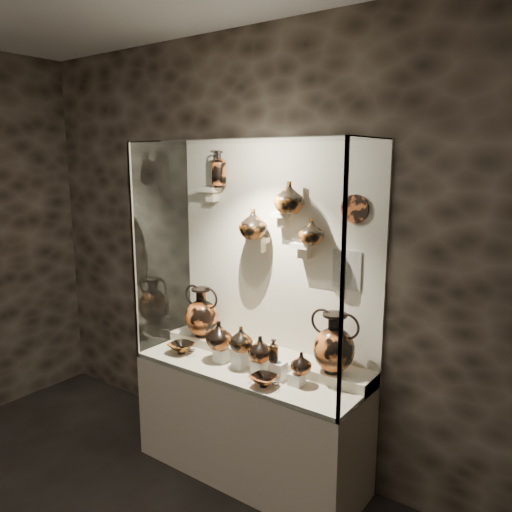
{
  "coord_description": "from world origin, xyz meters",
  "views": [
    {
      "loc": [
        1.99,
        -0.48,
        2.28
      ],
      "look_at": [
        0.0,
        2.25,
        1.62
      ],
      "focal_mm": 35.0,
      "sensor_mm": 36.0,
      "label": 1
    }
  ],
  "objects": [
    {
      "name": "ovoid_vase_b",
      "position": [
        0.19,
        2.37,
        2.02
      ],
      "size": [
        0.27,
        0.27,
        0.21
      ],
      "primitive_type": "imported",
      "rotation": [
        0.0,
        0.0,
        0.41
      ],
      "color": "#964F1A",
      "rests_on": "bracket_cb"
    },
    {
      "name": "frame_post_left",
      "position": [
        -0.84,
        1.89,
        1.6
      ],
      "size": [
        0.02,
        0.02,
        1.6
      ],
      "primitive_type": "cube",
      "color": "gray",
      "rests_on": "plinth"
    },
    {
      "name": "kylix_right",
      "position": [
        0.26,
        1.98,
        0.87
      ],
      "size": [
        0.28,
        0.26,
        0.09
      ],
      "primitive_type": null,
      "rotation": [
        0.0,
        0.0,
        -0.39
      ],
      "color": "#C35D25",
      "rests_on": "front_tier"
    },
    {
      "name": "back_panel",
      "position": [
        0.0,
        2.5,
        1.6
      ],
      "size": [
        1.7,
        0.03,
        1.6
      ],
      "primitive_type": "cube",
      "color": "beige",
      "rests_on": "plinth"
    },
    {
      "name": "jug_a",
      "position": [
        -0.24,
        2.13,
        1.03
      ],
      "size": [
        0.22,
        0.22,
        0.2
      ],
      "primitive_type": "imported",
      "rotation": [
        0.0,
        0.0,
        -0.12
      ],
      "color": "#C35D25",
      "rests_on": "pedestal_a"
    },
    {
      "name": "info_placard",
      "position": [
        0.58,
        2.47,
        1.56
      ],
      "size": [
        0.2,
        0.01,
        0.26
      ],
      "primitive_type": "cube",
      "color": "beige",
      "rests_on": "back_panel"
    },
    {
      "name": "amphora_left",
      "position": [
        -0.57,
        2.31,
        1.1
      ],
      "size": [
        0.36,
        0.36,
        0.39
      ],
      "primitive_type": null,
      "rotation": [
        0.0,
        0.0,
        -0.16
      ],
      "color": "#C35D25",
      "rests_on": "rear_tier"
    },
    {
      "name": "ovoid_vase_a",
      "position": [
        -0.11,
        2.37,
        1.82
      ],
      "size": [
        0.22,
        0.22,
        0.21
      ],
      "primitive_type": "imported",
      "rotation": [
        0.0,
        0.0,
        -0.06
      ],
      "color": "#964F1A",
      "rests_on": "bracket_ca"
    },
    {
      "name": "glass_right",
      "position": [
        0.85,
        2.18,
        1.6
      ],
      "size": [
        0.01,
        0.6,
        1.6
      ],
      "primitive_type": "cube",
      "color": "white",
      "rests_on": "plinth"
    },
    {
      "name": "jug_e",
      "position": [
        0.44,
        2.15,
        0.98
      ],
      "size": [
        0.15,
        0.15,
        0.14
      ],
      "primitive_type": "imported",
      "rotation": [
        0.0,
        0.0,
        0.11
      ],
      "color": "#C35D25",
      "rests_on": "pedestal_e"
    },
    {
      "name": "jug_b",
      "position": [
        -0.03,
        2.12,
        1.05
      ],
      "size": [
        0.19,
        0.19,
        0.18
      ],
      "primitive_type": "imported",
      "rotation": [
        0.0,
        0.0,
        -0.15
      ],
      "color": "#964F1A",
      "rests_on": "pedestal_b"
    },
    {
      "name": "kylix_left",
      "position": [
        -0.56,
        2.07,
        0.88
      ],
      "size": [
        0.25,
        0.22,
        0.1
      ],
      "primitive_type": null,
      "rotation": [
        0.0,
        0.0,
        -0.04
      ],
      "color": "#964F1A",
      "rests_on": "front_tier"
    },
    {
      "name": "bracket_ca",
      "position": [
        -0.1,
        2.42,
        1.7
      ],
      "size": [
        0.14,
        0.12,
        0.04
      ],
      "primitive_type": "cube",
      "color": "beige",
      "rests_on": "back_panel"
    },
    {
      "name": "ovoid_vase_c",
      "position": [
        0.36,
        2.39,
        1.81
      ],
      "size": [
        0.22,
        0.22,
        0.18
      ],
      "primitive_type": "imported",
      "rotation": [
        0.0,
        0.0,
        0.43
      ],
      "color": "#964F1A",
      "rests_on": "bracket_cc"
    },
    {
      "name": "bracket_cb",
      "position": [
        0.1,
        2.42,
        1.9
      ],
      "size": [
        0.1,
        0.12,
        0.04
      ],
      "primitive_type": "cube",
      "color": "beige",
      "rests_on": "back_panel"
    },
    {
      "name": "pedestal_c",
      "position": [
        0.12,
        2.13,
        0.88
      ],
      "size": [
        0.09,
        0.09,
        0.09
      ],
      "primitive_type": "cube",
      "color": "silver",
      "rests_on": "front_tier"
    },
    {
      "name": "glass_top",
      "position": [
        0.0,
        2.18,
        2.4
      ],
      "size": [
        1.7,
        0.6,
        0.01
      ],
      "primitive_type": "cube",
      "color": "white",
      "rests_on": "back_panel"
    },
    {
      "name": "bracket_ul",
      "position": [
        -0.55,
        2.42,
        2.05
      ],
      "size": [
        0.14,
        0.12,
        0.04
      ],
      "primitive_type": "cube",
      "color": "beige",
      "rests_on": "back_panel"
    },
    {
      "name": "pedestal_e",
      "position": [
        0.42,
        2.13,
        0.87
      ],
      "size": [
        0.09,
        0.09,
        0.08
      ],
      "primitive_type": "cube",
      "color": "silver",
      "rests_on": "front_tier"
    },
    {
      "name": "plinth",
      "position": [
        0.0,
        2.18,
        0.4
      ],
      "size": [
        1.7,
        0.6,
        0.8
      ],
      "primitive_type": "cube",
      "color": "beige",
      "rests_on": "floor"
    },
    {
      "name": "wall_plate",
      "position": [
        0.63,
        2.47,
        1.97
      ],
      "size": [
        0.18,
        0.02,
        0.18
      ],
      "primitive_type": "cylinder",
      "rotation": [
        1.57,
        0.0,
        0.0
      ],
      "color": "#BD5125",
      "rests_on": "back_panel"
    },
    {
      "name": "frame_post_right",
      "position": [
        0.84,
        1.89,
        1.6
      ],
      "size": [
        0.02,
        0.02,
        1.6
      ],
      "primitive_type": "cube",
      "color": "gray",
      "rests_on": "plinth"
    },
    {
      "name": "front_tier",
      "position": [
        0.0,
        2.18,
        0.82
      ],
      "size": [
        1.68,
        0.58,
        0.03
      ],
      "primitive_type": "cube",
      "color": "#C5B699",
      "rests_on": "plinth"
    },
    {
      "name": "pedestal_d",
      "position": [
        0.28,
        2.13,
        0.89
      ],
      "size": [
        0.09,
        0.09,
        0.12
      ],
      "primitive_type": "cube",
      "color": "silver",
      "rests_on": "front_tier"
    },
    {
      "name": "pedestal_b",
      "position": [
        -0.05,
        2.13,
        0.9
      ],
      "size": [
        0.09,
        0.09,
        0.13
      ],
      "primitive_type": "cube",
      "color": "silver",
      "rests_on": "front_tier"
    },
    {
      "name": "wall_back",
      "position": [
        0.0,
        2.5,
        1.6
      ],
      "size": [
        5.0,
        0.02,
        3.2
      ],
      "primitive_type": "cube",
      "color": "black",
      "rests_on": "ground"
    },
    {
      "name": "amphora_right",
      "position": [
        0.59,
        2.31,
        1.1
      ],
      "size": [
        0.42,
        0.42,
        0.41
      ],
      "primitive_type": null,
      "rotation": [
        0.0,
        0.0,
        -0.36
      ],
      "color": "#C35D25",
      "rests_on": "rear_tier"
    },
    {
      "name": "jug_c",
      "position": [
        0.12,
        2.14,
        1.01
      ],
      "size": [
        0.19,
        0.19,
        0.18
      ],
      "primitive_type": "imported",
      "rotation": [
        0.0,
        0.0,
        0.16
      ],
      "color": "#C35D25",
      "rests_on": "pedestal_c"
    },
    {
      "name": "glass_left",
      "position": [
        -0.85,
        2.18,
        1.6
      ],
      "size": [
        0.01,
        0.6,
        1.6
      ],
      "primitive_type": "cube",
      "color": "white",
      "rests_on": "plinth"
    },
    {
      "name": "bracket_cc",
      "position": [
        0.28,
        2.42,
        1.7
      ],
      "size": [
        0.14,
        0.12,
        0.04
      ],
      "primitive_type": "cube",
      "color": "beige",
      "rests_on": "back_panel"
    },
    {
      "name": "lekythos_tall",
      "position": [
        -0.45,
        2.41,
        2.22
      ],
      "size": [
        0.15,
        0.15,
        0.3
      ],
      "primitive_type": null,
      "rotation": [
        0.0,
        0.0,
        -0.26
      ],
      "color": "#C35D25",
      "rests_on": "bracket_ul"
    },
    {
      "name": "glass_front",
      "position": [
        0.0,
        1.88,
        1.6
      ],
      "size": [
        1.7,
        0.01,
        1.6
      ],
      "primitive_type": "cube",
      "color": "white",
      "rests_on": "plinth"
    },
    {
      "name": "pedestal_a",
      "position": [
        -0.22,
        2.13,
        0.88
      ],
      "size": [
        0.09,
        0.09,
        0.1
      ],
      "primitive_type": "cube",
      "color": "silver",
      "rests_on": "front_tier"
    },
    {
      "name": "lekythos_small",
      "position": [
        0.25,
        2.12,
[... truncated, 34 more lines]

